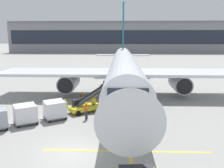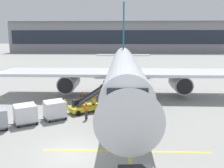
{
  "view_description": "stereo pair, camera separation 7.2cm",
  "coord_description": "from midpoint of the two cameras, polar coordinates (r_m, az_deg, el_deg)",
  "views": [
    {
      "loc": [
        3.41,
        -15.54,
        7.89
      ],
      "look_at": [
        2.48,
        9.76,
        3.0
      ],
      "focal_mm": 38.74,
      "sensor_mm": 36.0,
      "label": 1
    },
    {
      "loc": [
        3.48,
        -15.54,
        7.89
      ],
      "look_at": [
        2.48,
        9.76,
        3.0
      ],
      "focal_mm": 38.74,
      "sensor_mm": 36.0,
      "label": 2
    }
  ],
  "objects": [
    {
      "name": "apron_guidance_line_stop_bar",
      "position": [
        17.71,
        3.34,
        -15.54
      ],
      "size": [
        12.0,
        0.2,
        0.01
      ],
      "color": "yellow",
      "rests_on": "ground"
    },
    {
      "name": "belt_loader",
      "position": [
        26.19,
        -6.01,
        -4.67
      ],
      "size": [
        5.01,
        4.08,
        3.1
      ],
      "color": "gold",
      "rests_on": "ground"
    },
    {
      "name": "safety_cone_engine_keepout",
      "position": [
        33.33,
        -7.13,
        -2.26
      ],
      "size": [
        0.61,
        0.61,
        0.7
      ],
      "color": "black",
      "rests_on": "ground"
    },
    {
      "name": "ground_crew_wingwalker",
      "position": [
        23.82,
        -6.19,
        -5.96
      ],
      "size": [
        0.4,
        0.5,
        1.74
      ],
      "color": "#333847",
      "rests_on": "ground"
    },
    {
      "name": "terminal_building",
      "position": [
        133.67,
        1.54,
        10.95
      ],
      "size": [
        113.14,
        20.5,
        16.04
      ],
      "color": "gray",
      "rests_on": "ground"
    },
    {
      "name": "ground_crew_by_loader",
      "position": [
        26.29,
        -4.44,
        -4.31
      ],
      "size": [
        0.49,
        0.41,
        1.74
      ],
      "color": "#333847",
      "rests_on": "ground"
    },
    {
      "name": "ground_plane",
      "position": [
        17.76,
        -9.67,
        -15.61
      ],
      "size": [
        600.0,
        600.0,
        0.0
      ],
      "primitive_type": "plane",
      "color": "gray"
    },
    {
      "name": "ground_crew_marshaller",
      "position": [
        25.16,
        -11.04,
        -5.19
      ],
      "size": [
        0.43,
        0.46,
        1.74
      ],
      "color": "black",
      "rests_on": "ground"
    },
    {
      "name": "baggage_cart_second",
      "position": [
        23.78,
        -19.87,
        -6.59
      ],
      "size": [
        2.72,
        2.43,
        1.91
      ],
      "color": "#515156",
      "rests_on": "ground"
    },
    {
      "name": "apron_guidance_line_lead_in",
      "position": [
        32.88,
        3.19,
        -2.97
      ],
      "size": [
        0.2,
        110.0,
        0.01
      ],
      "color": "yellow",
      "rests_on": "ground"
    },
    {
      "name": "baggage_cart_lead",
      "position": [
        24.33,
        -13.48,
        -5.84
      ],
      "size": [
        2.72,
        2.43,
        1.91
      ],
      "color": "#515156",
      "rests_on": "ground"
    },
    {
      "name": "ground_crew_by_carts",
      "position": [
        24.18,
        -15.1,
        -6.03
      ],
      "size": [
        0.44,
        0.44,
        1.74
      ],
      "color": "#514C42",
      "rests_on": "ground"
    },
    {
      "name": "parked_airplane",
      "position": [
        32.98,
        2.81,
        3.55
      ],
      "size": [
        33.68,
        43.65,
        14.67
      ],
      "color": "silver",
      "rests_on": "ground"
    }
  ]
}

